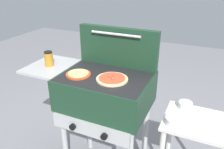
# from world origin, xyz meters

# --- Properties ---
(grill) EXTENTS (0.96, 0.53, 0.90)m
(grill) POSITION_xyz_m (-0.01, -0.00, 0.76)
(grill) COLOR #193823
(grill) RESTS_ON ground_plane
(grill_lid_open) EXTENTS (0.63, 0.08, 0.30)m
(grill_lid_open) POSITION_xyz_m (0.00, 0.21, 1.05)
(grill_lid_open) COLOR #193823
(grill_lid_open) RESTS_ON grill
(pizza_cheese) EXTENTS (0.18, 0.18, 0.04)m
(pizza_cheese) POSITION_xyz_m (-0.18, -0.07, 0.91)
(pizza_cheese) COLOR #C64723
(pizza_cheese) RESTS_ON grill
(pizza_pepperoni) EXTENTS (0.22, 0.22, 0.04)m
(pizza_pepperoni) POSITION_xyz_m (0.07, -0.04, 0.91)
(pizza_pepperoni) COLOR beige
(pizza_pepperoni) RESTS_ON grill
(sauce_jar) EXTENTS (0.07, 0.07, 0.12)m
(sauce_jar) POSITION_xyz_m (-0.48, -0.01, 0.96)
(sauce_jar) COLOR #B77A1E
(sauce_jar) RESTS_ON grill
(prep_table) EXTENTS (0.44, 0.36, 0.71)m
(prep_table) POSITION_xyz_m (0.66, 0.00, 0.51)
(prep_table) COLOR beige
(prep_table) RESTS_ON ground_plane
(topping_bowl_near) EXTENTS (0.10, 0.10, 0.04)m
(topping_bowl_near) POSITION_xyz_m (0.55, 0.12, 0.73)
(topping_bowl_near) COLOR silver
(topping_bowl_near) RESTS_ON prep_table
(topping_bowl_far) EXTENTS (0.12, 0.12, 0.04)m
(topping_bowl_far) POSITION_xyz_m (0.52, -0.09, 0.73)
(topping_bowl_far) COLOR silver
(topping_bowl_far) RESTS_ON prep_table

